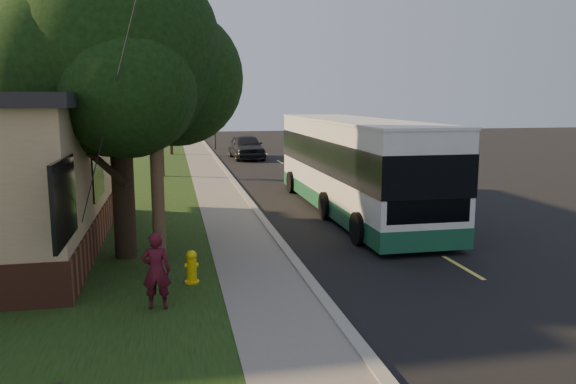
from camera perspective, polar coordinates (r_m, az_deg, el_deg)
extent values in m
plane|color=black|center=(13.22, 1.76, -8.73)|extent=(120.00, 120.00, 0.00)
cube|color=black|center=(23.63, 5.57, -0.63)|extent=(8.00, 80.00, 0.01)
cube|color=gray|center=(22.77, -4.09, -0.85)|extent=(0.25, 80.00, 0.12)
cube|color=slate|center=(22.66, -6.59, -0.99)|extent=(2.00, 80.00, 0.08)
cube|color=black|center=(22.64, -15.45, -1.30)|extent=(5.00, 80.00, 0.07)
cylinder|color=#E3BA0B|center=(12.79, -9.75, -7.88)|extent=(0.22, 0.22, 0.55)
sphere|color=#E3BA0B|center=(12.69, -9.80, -6.39)|extent=(0.24, 0.24, 0.24)
cylinder|color=#E3BA0B|center=(12.75, -9.77, -7.34)|extent=(0.30, 0.10, 0.10)
cylinder|color=#E3BA0B|center=(12.75, -9.77, -7.34)|extent=(0.10, 0.18, 0.10)
cylinder|color=#E3BA0B|center=(12.86, -9.72, -8.96)|extent=(0.32, 0.32, 0.04)
cylinder|color=#473321|center=(13.22, -13.52, 11.13)|extent=(0.30, 0.30, 9.00)
cylinder|color=#2D2D30|center=(12.18, -17.80, 7.48)|extent=(2.52, 3.21, 7.60)
cylinder|color=black|center=(14.91, -16.44, 1.15)|extent=(0.56, 0.56, 4.00)
sphere|color=black|center=(14.81, -17.03, 13.49)|extent=(5.20, 5.20, 5.20)
sphere|color=black|center=(15.32, -11.40, 11.32)|extent=(3.60, 3.60, 3.60)
sphere|color=black|center=(14.54, -21.94, 12.12)|extent=(3.80, 3.80, 3.80)
sphere|color=black|center=(13.45, -16.06, 10.14)|extent=(3.20, 3.20, 3.20)
sphere|color=black|center=(16.29, -18.82, 14.41)|extent=(3.40, 3.40, 3.40)
sphere|color=black|center=(16.06, -13.47, 16.89)|extent=(3.00, 3.00, 3.00)
cylinder|color=black|center=(30.31, -12.75, 4.68)|extent=(0.24, 0.24, 3.30)
cylinder|color=black|center=(30.22, -12.87, 7.79)|extent=(1.38, 0.57, 2.01)
cylinder|color=black|center=(30.22, -12.87, 7.79)|extent=(0.74, 1.21, 1.58)
cylinder|color=black|center=(30.22, -12.87, 7.79)|extent=(0.65, 1.05, 1.95)
cylinder|color=black|center=(30.22, -12.87, 7.79)|extent=(1.28, 0.53, 1.33)
cylinder|color=black|center=(30.22, -12.87, 7.79)|extent=(0.75, 1.21, 1.70)
cylinder|color=black|center=(42.29, -11.81, 5.82)|extent=(0.24, 0.24, 3.03)
cylinder|color=black|center=(42.22, -11.88, 7.86)|extent=(1.38, 0.57, 2.01)
cylinder|color=black|center=(42.22, -11.88, 7.86)|extent=(0.74, 1.21, 1.58)
cylinder|color=black|center=(42.22, -11.88, 7.86)|extent=(0.65, 1.05, 1.95)
cylinder|color=black|center=(42.22, -11.88, 7.86)|extent=(1.28, 0.53, 1.33)
cylinder|color=black|center=(42.22, -11.88, 7.86)|extent=(0.75, 1.21, 1.70)
cylinder|color=#2D2D30|center=(46.36, -7.49, 7.68)|extent=(0.16, 0.16, 5.50)
imported|color=black|center=(46.34, -7.54, 9.84)|extent=(0.18, 0.22, 1.10)
cube|color=silver|center=(20.55, 6.63, 3.27)|extent=(2.61, 12.52, 2.82)
cube|color=#175234|center=(20.75, 6.56, -0.75)|extent=(2.63, 12.54, 0.57)
cube|color=black|center=(20.53, 6.65, 3.85)|extent=(2.65, 12.56, 1.15)
cube|color=black|center=(14.83, 14.17, 0.05)|extent=(2.31, 0.06, 1.67)
cube|color=yellow|center=(14.69, 14.37, 5.49)|extent=(1.67, 0.06, 0.37)
cube|color=#FFF2CC|center=(14.75, 11.25, -4.66)|extent=(0.26, 0.04, 0.16)
cube|color=#FFF2CC|center=(15.41, 16.63, -4.26)|extent=(0.26, 0.04, 0.16)
cube|color=silver|center=(20.44, 6.71, 7.25)|extent=(2.66, 12.57, 0.08)
cylinder|color=black|center=(16.08, 7.24, -3.72)|extent=(0.29, 0.96, 0.96)
cylinder|color=black|center=(17.09, 15.56, -3.21)|extent=(0.29, 0.96, 0.96)
cylinder|color=black|center=(19.40, 3.86, -1.39)|extent=(0.29, 0.96, 0.96)
cylinder|color=black|center=(20.24, 10.99, -1.09)|extent=(0.29, 0.96, 0.96)
cylinder|color=black|center=(24.80, 0.38, 1.01)|extent=(0.29, 0.96, 0.96)
cylinder|color=black|center=(25.46, 6.13, 1.18)|extent=(0.29, 0.96, 0.96)
imported|color=#450D1A|center=(11.26, -13.24, -7.80)|extent=(0.59, 0.42, 1.52)
cube|color=black|center=(15.76, -15.48, -5.58)|extent=(0.32, 0.74, 0.02)
cylinder|color=silver|center=(15.53, -15.35, -5.94)|extent=(0.17, 0.08, 0.05)
cylinder|color=silver|center=(16.01, -15.60, -5.48)|extent=(0.17, 0.08, 0.05)
cube|color=black|center=(20.82, -22.90, -0.79)|extent=(1.67, 1.40, 1.30)
cube|color=black|center=(20.71, -23.03, 1.10)|extent=(1.74, 1.46, 0.09)
imported|color=black|center=(39.08, -4.26, 4.64)|extent=(2.23, 5.12, 1.72)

